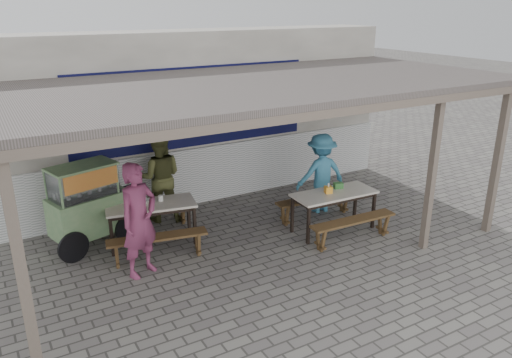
{
  "coord_description": "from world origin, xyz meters",
  "views": [
    {
      "loc": [
        -4.06,
        -6.2,
        4.03
      ],
      "look_at": [
        0.03,
        0.9,
        1.12
      ],
      "focal_mm": 35.0,
      "sensor_mm": 36.0,
      "label": 1
    }
  ],
  "objects": [
    {
      "name": "tissue_box",
      "position": [
        1.31,
        0.49,
        0.81
      ],
      "size": [
        0.15,
        0.15,
        0.12
      ],
      "primitive_type": "cube",
      "rotation": [
        0.0,
        0.0,
        -0.27
      ],
      "color": "#FDA92A",
      "rests_on": "table_right"
    },
    {
      "name": "bench_right_street",
      "position": [
        1.4,
        -0.14,
        0.34
      ],
      "size": [
        1.68,
        0.35,
        0.45
      ],
      "rotation": [
        0.0,
        0.0,
        -0.04
      ],
      "color": "brown",
      "rests_on": "ground"
    },
    {
      "name": "patron_right_table",
      "position": [
        1.77,
        1.32,
        0.81
      ],
      "size": [
        1.11,
        0.72,
        1.61
      ],
      "primitive_type": "imported",
      "rotation": [
        0.0,
        0.0,
        3.02
      ],
      "color": "teal",
      "rests_on": "ground"
    },
    {
      "name": "vendor_cart",
      "position": [
        -2.62,
        2.05,
        0.8
      ],
      "size": [
        1.75,
        1.07,
        1.48
      ],
      "rotation": [
        0.0,
        0.0,
        0.28
      ],
      "color": "#81A06B",
      "rests_on": "ground"
    },
    {
      "name": "table_right",
      "position": [
        1.43,
        0.45,
        0.67
      ],
      "size": [
        1.59,
        0.73,
        0.75
      ],
      "rotation": [
        0.0,
        0.0,
        -0.04
      ],
      "color": "silver",
      "rests_on": "ground"
    },
    {
      "name": "patron_wall_side",
      "position": [
        -1.17,
        2.5,
        0.88
      ],
      "size": [
        1.05,
        0.94,
        1.76
      ],
      "primitive_type": "imported",
      "rotation": [
        0.0,
        0.0,
        2.75
      ],
      "color": "brown",
      "rests_on": "ground"
    },
    {
      "name": "bench_left_street",
      "position": [
        -1.8,
        0.94,
        0.34
      ],
      "size": [
        1.64,
        0.59,
        0.45
      ],
      "rotation": [
        0.0,
        0.0,
        -0.2
      ],
      "color": "brown",
      "rests_on": "ground"
    },
    {
      "name": "table_left",
      "position": [
        -1.67,
        1.6,
        0.67
      ],
      "size": [
        1.62,
        0.95,
        0.75
      ],
      "rotation": [
        0.0,
        0.0,
        -0.2
      ],
      "color": "silver",
      "rests_on": "ground"
    },
    {
      "name": "warung_roof",
      "position": [
        0.02,
        0.9,
        2.71
      ],
      "size": [
        9.0,
        4.21,
        2.81
      ],
      "color": "#5F5451",
      "rests_on": "ground"
    },
    {
      "name": "condiment_bowl",
      "position": [
        -1.76,
        1.72,
        0.78
      ],
      "size": [
        0.24,
        0.24,
        0.05
      ],
      "primitive_type": "imported",
      "rotation": [
        0.0,
        0.0,
        0.15
      ],
      "color": "white",
      "rests_on": "table_left"
    },
    {
      "name": "condiment_jar",
      "position": [
        -1.46,
        1.65,
        0.8
      ],
      "size": [
        0.09,
        0.09,
        0.1
      ],
      "primitive_type": "cylinder",
      "color": "white",
      "rests_on": "table_left"
    },
    {
      "name": "bench_right_wall",
      "position": [
        1.45,
        1.05,
        0.34
      ],
      "size": [
        1.68,
        0.35,
        0.45
      ],
      "rotation": [
        0.0,
        0.0,
        -0.04
      ],
      "color": "brown",
      "rests_on": "ground"
    },
    {
      "name": "bench_left_wall",
      "position": [
        -1.54,
        2.27,
        0.34
      ],
      "size": [
        1.64,
        0.59,
        0.45
      ],
      "rotation": [
        0.0,
        0.0,
        -0.2
      ],
      "color": "brown",
      "rests_on": "ground"
    },
    {
      "name": "ground",
      "position": [
        0.0,
        0.0,
        0.0
      ],
      "size": [
        60.0,
        60.0,
        0.0
      ],
      "primitive_type": "plane",
      "color": "slate",
      "rests_on": "ground"
    },
    {
      "name": "back_wall",
      "position": [
        -0.0,
        3.58,
        1.72
      ],
      "size": [
        9.0,
        1.28,
        3.5
      ],
      "color": "silver",
      "rests_on": "ground"
    },
    {
      "name": "patron_street_side",
      "position": [
        -2.15,
        0.68,
        0.91
      ],
      "size": [
        0.78,
        0.67,
        1.82
      ],
      "primitive_type": "imported",
      "rotation": [
        0.0,
        0.0,
        0.43
      ],
      "color": "#803356",
      "rests_on": "ground"
    },
    {
      "name": "donation_box",
      "position": [
        1.62,
        0.59,
        0.81
      ],
      "size": [
        0.19,
        0.15,
        0.11
      ],
      "primitive_type": "cube",
      "rotation": [
        0.0,
        0.0,
        -0.28
      ],
      "color": "#367634",
      "rests_on": "table_right"
    }
  ]
}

